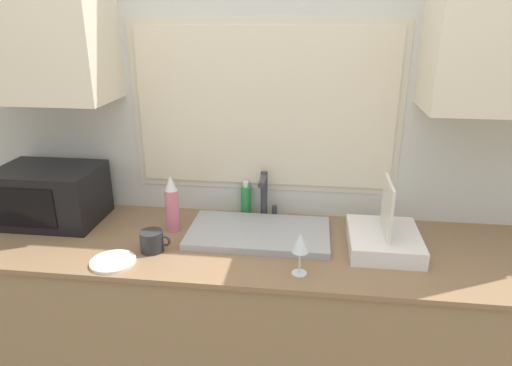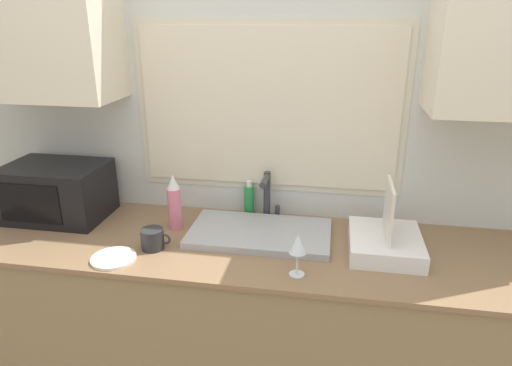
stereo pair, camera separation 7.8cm
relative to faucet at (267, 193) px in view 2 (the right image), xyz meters
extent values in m
cube|color=#8C7251|center=(-0.01, -0.25, -0.60)|extent=(2.47, 0.63, 0.91)
cube|color=#846647|center=(-0.01, -0.25, -0.14)|extent=(2.50, 0.66, 0.02)
cube|color=silver|center=(-0.01, 0.10, 0.24)|extent=(6.00, 0.06, 2.60)
cube|color=beige|center=(-0.01, 0.07, 0.37)|extent=(1.21, 0.01, 0.76)
cube|color=beige|center=(-0.01, 0.06, 0.37)|extent=(1.15, 0.01, 0.70)
cube|color=beige|center=(-0.95, -0.09, 0.80)|extent=(0.61, 0.32, 0.75)
cube|color=#9EA0A5|center=(0.00, -0.18, -0.12)|extent=(0.60, 0.34, 0.03)
cylinder|color=#333338|center=(0.00, 0.02, -0.02)|extent=(0.03, 0.03, 0.22)
cylinder|color=#333338|center=(0.00, -0.05, 0.08)|extent=(0.03, 0.13, 0.03)
cylinder|color=#333338|center=(0.05, 0.02, -0.10)|extent=(0.02, 0.02, 0.06)
cube|color=black|center=(-0.97, -0.14, 0.00)|extent=(0.45, 0.31, 0.25)
cube|color=black|center=(-1.00, -0.30, 0.00)|extent=(0.29, 0.01, 0.18)
cube|color=white|center=(0.51, -0.22, -0.10)|extent=(0.28, 0.33, 0.07)
cube|color=silver|center=(0.51, -0.22, 0.05)|extent=(0.01, 0.22, 0.22)
cylinder|color=#D8728C|center=(-0.39, -0.17, -0.04)|extent=(0.06, 0.06, 0.19)
cone|color=silver|center=(-0.39, -0.17, 0.09)|extent=(0.05, 0.05, 0.07)
cylinder|color=#268C3F|center=(-0.09, 0.04, -0.06)|extent=(0.05, 0.05, 0.14)
cylinder|color=white|center=(-0.09, 0.04, 0.02)|extent=(0.03, 0.03, 0.03)
cylinder|color=#262628|center=(-0.42, -0.36, -0.09)|extent=(0.09, 0.09, 0.09)
torus|color=#262628|center=(-0.36, -0.36, -0.08)|extent=(0.05, 0.01, 0.05)
cylinder|color=silver|center=(0.18, -0.46, -0.13)|extent=(0.06, 0.06, 0.00)
cylinder|color=silver|center=(0.18, -0.46, -0.08)|extent=(0.01, 0.01, 0.09)
cone|color=silver|center=(0.18, -0.46, 0.00)|extent=(0.06, 0.06, 0.07)
cylinder|color=silver|center=(-0.53, -0.48, -0.12)|extent=(0.17, 0.17, 0.01)
camera|label=1|loc=(0.21, -1.93, 0.77)|focal=32.00mm
camera|label=2|loc=(0.28, -1.92, 0.77)|focal=32.00mm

